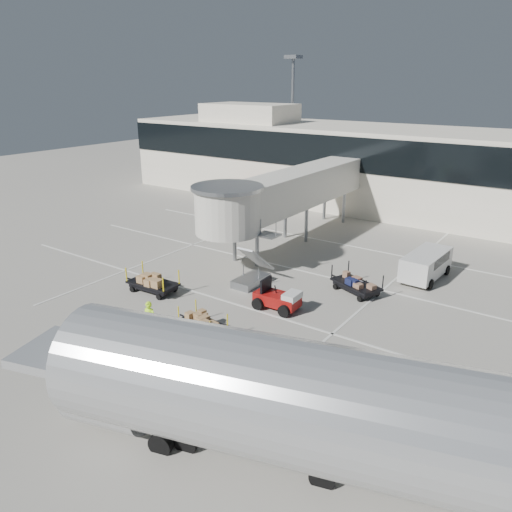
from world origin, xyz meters
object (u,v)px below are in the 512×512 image
object	(u,v)px
baggage_tug	(278,299)
ground_worker	(149,319)
belt_loader	(245,199)
aircraft	(326,410)
box_cart_far	(152,283)
box_cart_near	(205,324)
suitcase_cart	(356,284)
minivan	(427,263)

from	to	relation	value
baggage_tug	ground_worker	distance (m)	7.50
belt_loader	aircraft	size ratio (longest dim) A/B	0.21
box_cart_far	aircraft	size ratio (longest dim) A/B	0.20
box_cart_near	aircraft	size ratio (longest dim) A/B	0.16
box_cart_far	baggage_tug	bearing A→B (deg)	14.78
suitcase_cart	minivan	size ratio (longest dim) A/B	0.80
box_cart_far	belt_loader	distance (m)	22.70
box_cart_near	box_cart_far	size ratio (longest dim) A/B	0.84
ground_worker	belt_loader	xyz separation A→B (m)	(-12.35, 25.15, -0.17)
aircraft	baggage_tug	bearing A→B (deg)	113.36
suitcase_cart	box_cart_near	world-z (taller)	suitcase_cart
ground_worker	aircraft	xyz separation A→B (m)	(12.08, -3.87, 1.96)
box_cart_near	minivan	bearing A→B (deg)	72.69
minivan	belt_loader	xyz separation A→B (m)	(-21.57, 8.88, -0.29)
suitcase_cart	minivan	bearing A→B (deg)	83.27
suitcase_cart	box_cart_far	distance (m)	12.70
box_cart_far	ground_worker	bearing A→B (deg)	-48.13
ground_worker	aircraft	size ratio (longest dim) A/B	0.10
box_cart_far	aircraft	bearing A→B (deg)	-29.14
box_cart_near	ground_worker	bearing A→B (deg)	-128.25
suitcase_cart	minivan	xyz separation A→B (m)	(2.80, 4.99, 0.53)
ground_worker	baggage_tug	bearing A→B (deg)	44.76
minivan	belt_loader	size ratio (longest dim) A/B	1.13
box_cart_far	ground_worker	world-z (taller)	ground_worker
box_cart_near	aircraft	distance (m)	11.81
aircraft	box_cart_near	bearing A→B (deg)	134.48
suitcase_cart	box_cart_far	xyz separation A→B (m)	(-10.43, -7.24, 0.07)
minivan	ground_worker	bearing A→B (deg)	-116.23
box_cart_near	aircraft	bearing A→B (deg)	-20.87
box_cart_far	ground_worker	distance (m)	5.71
aircraft	ground_worker	bearing A→B (deg)	146.71
box_cart_near	ground_worker	xyz separation A→B (m)	(-2.07, -1.91, 0.46)
baggage_tug	box_cart_far	xyz separation A→B (m)	(-7.73, -2.47, -0.02)
baggage_tug	box_cart_far	world-z (taller)	baggage_tug
box_cart_near	box_cart_far	xyz separation A→B (m)	(-6.09, 2.13, 0.11)
ground_worker	aircraft	bearing A→B (deg)	-33.34
box_cart_far	aircraft	xyz separation A→B (m)	(16.10, -7.91, 2.31)
minivan	aircraft	world-z (taller)	aircraft
baggage_tug	box_cart_far	bearing A→B (deg)	-164.30
minivan	box_cart_far	bearing A→B (deg)	-133.95
box_cart_near	box_cart_far	bearing A→B (deg)	169.83
suitcase_cart	belt_loader	size ratio (longest dim) A/B	0.91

